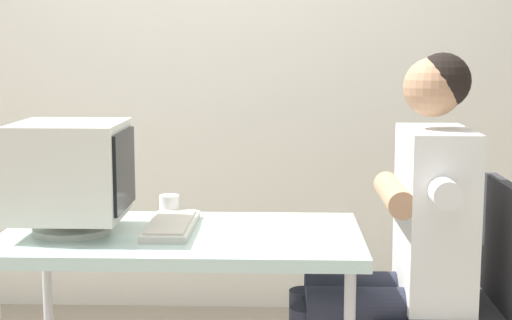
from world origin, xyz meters
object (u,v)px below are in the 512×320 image
object	(u,v)px
office_chair	(459,296)
person_seated	(403,234)
desk	(181,248)
keyboard	(171,225)
desk_mug	(169,206)
crt_monitor	(71,172)

from	to	relation	value
office_chair	person_seated	size ratio (longest dim) A/B	0.68
desk	keyboard	size ratio (longest dim) A/B	3.00
office_chair	desk_mug	xyz separation A→B (m)	(-1.02, 0.22, 0.26)
crt_monitor	keyboard	distance (m)	0.38
desk	crt_monitor	xyz separation A→B (m)	(-0.37, -0.01, 0.26)
desk_mug	crt_monitor	bearing A→B (deg)	-139.10
keyboard	desk	bearing A→B (deg)	-45.10
crt_monitor	person_seated	bearing A→B (deg)	1.86
crt_monitor	desk_mug	bearing A→B (deg)	40.90
crt_monitor	office_chair	distance (m)	1.38
desk	keyboard	bearing A→B (deg)	134.90
office_chair	desk_mug	distance (m)	1.08
crt_monitor	keyboard	xyz separation A→B (m)	(0.33, 0.05, -0.19)
desk_mug	office_chair	bearing A→B (deg)	-11.92
keyboard	desk_mug	xyz separation A→B (m)	(-0.03, 0.20, 0.03)
keyboard	desk_mug	bearing A→B (deg)	99.78
person_seated	desk_mug	size ratio (longest dim) A/B	16.00
office_chair	keyboard	bearing A→B (deg)	179.14
crt_monitor	keyboard	size ratio (longest dim) A/B	0.92
keyboard	desk_mug	size ratio (longest dim) A/B	4.88
desk	person_seated	distance (m)	0.76
keyboard	crt_monitor	bearing A→B (deg)	-171.09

